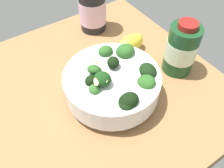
% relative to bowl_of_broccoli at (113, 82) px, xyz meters
% --- Properties ---
extents(ground_plane, '(0.57, 0.57, 0.05)m').
position_rel_bowl_of_broccoli_xyz_m(ground_plane, '(-0.05, -0.02, -0.07)').
color(ground_plane, '#996D42').
extents(bowl_of_broccoli, '(0.21, 0.21, 0.10)m').
position_rel_bowl_of_broccoli_xyz_m(bowl_of_broccoli, '(0.00, 0.00, 0.00)').
color(bowl_of_broccoli, white).
rests_on(bowl_of_broccoli, ground_plane).
extents(lemon_wedge, '(0.05, 0.09, 0.05)m').
position_rel_bowl_of_broccoli_xyz_m(lemon_wedge, '(-0.10, 0.12, -0.02)').
color(lemon_wedge, yellow).
rests_on(lemon_wedge, ground_plane).
extents(bottle_tall, '(0.08, 0.08, 0.17)m').
position_rel_bowl_of_broccoli_xyz_m(bottle_tall, '(-0.24, 0.10, 0.03)').
color(bottle_tall, black).
rests_on(bottle_tall, ground_plane).
extents(bottle_short, '(0.07, 0.07, 0.14)m').
position_rel_bowl_of_broccoli_xyz_m(bottle_short, '(0.02, 0.18, 0.02)').
color(bottle_short, '#194723').
rests_on(bottle_short, ground_plane).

